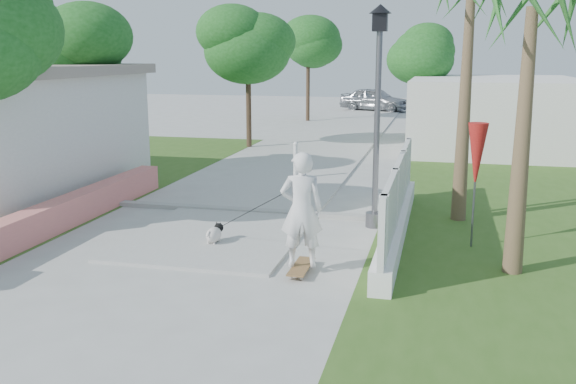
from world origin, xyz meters
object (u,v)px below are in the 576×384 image
(street_lamp, at_px, (377,109))
(skateboarder, at_px, (260,211))
(patio_umbrella, at_px, (477,157))
(dog, at_px, (215,234))
(parked_car, at_px, (375,99))
(bollard, at_px, (296,160))

(street_lamp, relative_size, skateboarder, 1.93)
(patio_umbrella, xyz_separation_m, dog, (-4.66, -1.00, -1.47))
(skateboarder, distance_m, dog, 1.37)
(street_lamp, relative_size, parked_car, 1.04)
(skateboarder, bearing_deg, patio_umbrella, -169.90)
(street_lamp, height_order, parked_car, street_lamp)
(parked_car, bearing_deg, street_lamp, -157.39)
(dog, bearing_deg, patio_umbrella, 20.12)
(dog, height_order, parked_car, parked_car)
(bollard, height_order, dog, bollard)
(skateboarder, distance_m, parked_car, 29.71)
(patio_umbrella, bearing_deg, bollard, 129.91)
(parked_car, bearing_deg, patio_umbrella, -153.80)
(skateboarder, height_order, dog, skateboarder)
(bollard, relative_size, patio_umbrella, 0.47)
(skateboarder, bearing_deg, bollard, -95.81)
(patio_umbrella, relative_size, skateboarder, 1.00)
(skateboarder, xyz_separation_m, dog, (-1.05, 0.60, -0.64))
(bollard, relative_size, skateboarder, 0.47)
(parked_car, bearing_deg, skateboarder, -161.20)
(street_lamp, bearing_deg, skateboarder, -123.32)
(patio_umbrella, height_order, parked_car, patio_umbrella)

